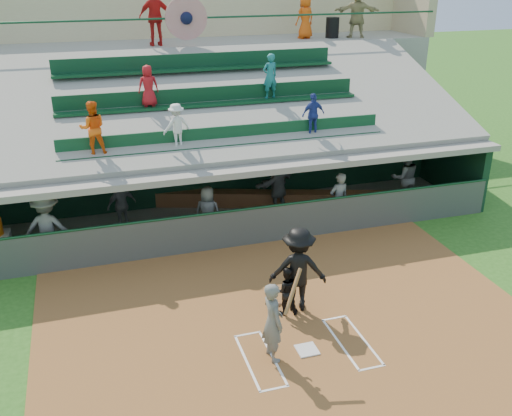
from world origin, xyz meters
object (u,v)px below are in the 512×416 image
object	(u,v)px
home_plate	(307,350)
trash_bin	(332,28)
catcher	(286,291)
batter_at_plate	(273,321)

from	to	relation	value
home_plate	trash_bin	size ratio (longest dim) A/B	0.54
catcher	home_plate	bearing A→B (deg)	100.98
home_plate	trash_bin	xyz separation A→B (m)	(6.09, 12.96, 4.96)
catcher	trash_bin	xyz separation A→B (m)	(6.04, 11.52, 4.39)
batter_at_plate	catcher	bearing A→B (deg)	60.81
home_plate	batter_at_plate	bearing A→B (deg)	179.18
home_plate	trash_bin	distance (m)	15.16
home_plate	trash_bin	bearing A→B (deg)	64.83
batter_at_plate	trash_bin	size ratio (longest dim) A/B	2.47
home_plate	trash_bin	world-z (taller)	trash_bin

